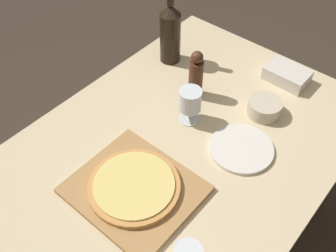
{
  "coord_description": "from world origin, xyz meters",
  "views": [
    {
      "loc": [
        0.55,
        -0.74,
        1.84
      ],
      "look_at": [
        -0.06,
        -0.02,
        0.82
      ],
      "focal_mm": 42.0,
      "sensor_mm": 36.0,
      "label": 1
    }
  ],
  "objects_px": {
    "wine_glass": "(190,101)",
    "wine_bottle": "(170,33)",
    "pepper_mill": "(196,75)",
    "pizza": "(134,186)",
    "small_bowl": "(264,108)"
  },
  "relations": [
    {
      "from": "pizza",
      "to": "wine_glass",
      "type": "bearing_deg",
      "value": 99.9
    },
    {
      "from": "pizza",
      "to": "wine_bottle",
      "type": "height_order",
      "value": "wine_bottle"
    },
    {
      "from": "wine_bottle",
      "to": "wine_glass",
      "type": "relative_size",
      "value": 2.35
    },
    {
      "from": "pepper_mill",
      "to": "pizza",
      "type": "bearing_deg",
      "value": -74.72
    },
    {
      "from": "pizza",
      "to": "small_bowl",
      "type": "relative_size",
      "value": 2.31
    },
    {
      "from": "wine_bottle",
      "to": "wine_glass",
      "type": "height_order",
      "value": "wine_bottle"
    },
    {
      "from": "wine_bottle",
      "to": "wine_glass",
      "type": "xyz_separation_m",
      "value": [
        0.29,
        -0.24,
        -0.04
      ]
    },
    {
      "from": "wine_bottle",
      "to": "pepper_mill",
      "type": "relative_size",
      "value": 1.63
    },
    {
      "from": "small_bowl",
      "to": "wine_bottle",
      "type": "bearing_deg",
      "value": 177.04
    },
    {
      "from": "pizza",
      "to": "wine_bottle",
      "type": "bearing_deg",
      "value": 120.62
    },
    {
      "from": "pizza",
      "to": "pepper_mill",
      "type": "xyz_separation_m",
      "value": [
        -0.13,
        0.49,
        0.07
      ]
    },
    {
      "from": "wine_glass",
      "to": "wine_bottle",
      "type": "bearing_deg",
      "value": 141.1
    },
    {
      "from": "wine_glass",
      "to": "small_bowl",
      "type": "xyz_separation_m",
      "value": [
        0.2,
        0.21,
        -0.07
      ]
    },
    {
      "from": "wine_bottle",
      "to": "small_bowl",
      "type": "height_order",
      "value": "wine_bottle"
    },
    {
      "from": "pizza",
      "to": "pepper_mill",
      "type": "bearing_deg",
      "value": 105.28
    }
  ]
}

